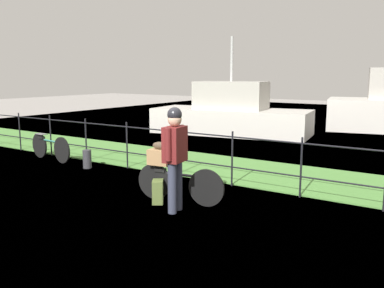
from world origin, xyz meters
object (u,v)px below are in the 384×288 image
Objects in this scene: bicycle_main at (179,183)px; wooden_crate at (160,157)px; backpack_on_paving at (158,192)px; moored_boat_mid at (231,115)px; bicycle_parked at (50,147)px; mooring_bollard at (87,159)px; terrier_dog at (161,145)px; cyclist_person at (175,150)px.

bicycle_main is 4.22× the size of wooden_crate.
moored_boat_mid is at bearing 165.61° from backpack_on_paving.
bicycle_parked is (-4.45, 1.09, -0.42)m from wooden_crate.
backpack_on_paving is at bearing -21.06° from mooring_bollard.
terrier_dog is 0.74× the size of mooring_bollard.
moored_boat_mid reaches higher than cyclist_person.
bicycle_parked is (-4.53, 1.28, 0.15)m from backpack_on_paving.
bicycle_parked is at bearing 166.32° from terrier_dog.
backpack_on_paving is 0.92× the size of mooring_bollard.
terrier_dog is at bearing -69.82° from moored_boat_mid.
cyclist_person is at bearing -33.53° from terrier_dog.
backpack_on_paving is 0.23× the size of bicycle_parked.
cyclist_person is at bearing -67.26° from moored_boat_mid.
wooden_crate reaches higher than backpack_on_paving.
terrier_dog is at bearing -171.78° from bicycle_main.
cyclist_person is 4.21× the size of backpack_on_paving.
terrier_dog is 0.68m from cyclist_person.
cyclist_person is (0.56, -0.37, 0.02)m from terrier_dog.
moored_boat_mid is (-2.89, 7.87, -0.28)m from terrier_dog.
mooring_bollard is at bearing 159.04° from cyclist_person.
backpack_on_paving is (0.06, -0.19, -0.78)m from terrier_dog.
cyclist_person is at bearing -20.96° from mooring_bollard.
bicycle_parked is at bearing -103.10° from moored_boat_mid.
terrier_dog is 0.19× the size of bicycle_parked.
wooden_crate is at bearing -18.49° from mooring_bollard.
mooring_bollard is 0.26× the size of bicycle_parked.
bicycle_main is at bearing -15.80° from mooring_bollard.
moored_boat_mid is at bearing 89.24° from mooring_bollard.
bicycle_parked reaches higher than mooring_bollard.
mooring_bollard is (-3.55, 1.36, -0.79)m from cyclist_person.
wooden_crate is 0.73m from cyclist_person.
cyclist_person reaches higher than wooden_crate.
cyclist_person reaches higher than bicycle_main.
backpack_on_paving is 0.07× the size of moored_boat_mid.
wooden_crate is 0.88× the size of mooring_bollard.
wooden_crate is at bearing 170.15° from backpack_on_paving.
cyclist_person is at bearing -16.19° from bicycle_parked.
bicycle_parked reaches higher than backpack_on_paving.
mooring_bollard is at bearing -3.94° from bicycle_parked.
wooden_crate reaches higher than bicycle_main.
backpack_on_paving is at bearing -15.72° from bicycle_parked.
moored_boat_mid reaches higher than bicycle_main.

